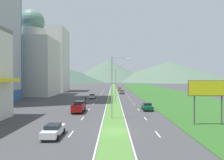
{
  "coord_description": "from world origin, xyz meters",
  "views": [
    {
      "loc": [
        -0.14,
        -25.89,
        6.66
      ],
      "look_at": [
        -0.56,
        54.59,
        5.68
      ],
      "focal_mm": 33.88,
      "sensor_mm": 36.0,
      "label": 1
    }
  ],
  "objects_px": {
    "car_2": "(53,130)",
    "car_4": "(147,106)",
    "billboard_roadside": "(208,91)",
    "pickup_truck_0": "(79,107)",
    "car_0": "(92,96)",
    "motorcycle_rider": "(86,101)",
    "street_lamp_mid": "(114,83)",
    "car_1": "(122,92)",
    "car_3": "(120,89)",
    "street_lamp_near": "(114,83)"
  },
  "relations": [
    {
      "from": "car_0",
      "to": "motorcycle_rider",
      "type": "height_order",
      "value": "motorcycle_rider"
    },
    {
      "from": "street_lamp_mid",
      "to": "motorcycle_rider",
      "type": "xyz_separation_m",
      "value": [
        -7.12,
        -4.49,
        -4.47
      ]
    },
    {
      "from": "billboard_roadside",
      "to": "car_1",
      "type": "relative_size",
      "value": 1.34
    },
    {
      "from": "street_lamp_mid",
      "to": "car_4",
      "type": "relative_size",
      "value": 2.18
    },
    {
      "from": "street_lamp_near",
      "to": "street_lamp_mid",
      "type": "distance_m",
      "value": 23.1
    },
    {
      "from": "car_2",
      "to": "car_3",
      "type": "relative_size",
      "value": 1.01
    },
    {
      "from": "street_lamp_near",
      "to": "car_4",
      "type": "distance_m",
      "value": 12.13
    },
    {
      "from": "street_lamp_mid",
      "to": "car_1",
      "type": "distance_m",
      "value": 29.29
    },
    {
      "from": "street_lamp_mid",
      "to": "pickup_truck_0",
      "type": "bearing_deg",
      "value": -112.33
    },
    {
      "from": "street_lamp_mid",
      "to": "billboard_roadside",
      "type": "xyz_separation_m",
      "value": [
        12.93,
        -27.7,
        -0.39
      ]
    },
    {
      "from": "street_lamp_near",
      "to": "car_3",
      "type": "height_order",
      "value": "street_lamp_near"
    },
    {
      "from": "car_1",
      "to": "car_3",
      "type": "relative_size",
      "value": 1.02
    },
    {
      "from": "street_lamp_near",
      "to": "car_3",
      "type": "xyz_separation_m",
      "value": [
        3.3,
        72.42,
        -4.93
      ]
    },
    {
      "from": "motorcycle_rider",
      "to": "billboard_roadside",
      "type": "bearing_deg",
      "value": -139.16
    },
    {
      "from": "car_1",
      "to": "pickup_truck_0",
      "type": "height_order",
      "value": "pickup_truck_0"
    },
    {
      "from": "car_1",
      "to": "motorcycle_rider",
      "type": "relative_size",
      "value": 2.33
    },
    {
      "from": "street_lamp_mid",
      "to": "pickup_truck_0",
      "type": "distance_m",
      "value": 18.56
    },
    {
      "from": "car_2",
      "to": "pickup_truck_0",
      "type": "distance_m",
      "value": 16.87
    },
    {
      "from": "car_0",
      "to": "motorcycle_rider",
      "type": "relative_size",
      "value": 2.19
    },
    {
      "from": "car_0",
      "to": "pickup_truck_0",
      "type": "bearing_deg",
      "value": -179.99
    },
    {
      "from": "billboard_roadside",
      "to": "car_2",
      "type": "height_order",
      "value": "billboard_roadside"
    },
    {
      "from": "car_2",
      "to": "car_4",
      "type": "distance_m",
      "value": 23.54
    },
    {
      "from": "car_0",
      "to": "car_3",
      "type": "bearing_deg",
      "value": -14.04
    },
    {
      "from": "car_3",
      "to": "motorcycle_rider",
      "type": "distance_m",
      "value": 54.78
    },
    {
      "from": "car_1",
      "to": "car_2",
      "type": "relative_size",
      "value": 1.01
    },
    {
      "from": "pickup_truck_0",
      "to": "street_lamp_near",
      "type": "bearing_deg",
      "value": -133.74
    },
    {
      "from": "car_0",
      "to": "pickup_truck_0",
      "type": "height_order",
      "value": "pickup_truck_0"
    },
    {
      "from": "billboard_roadside",
      "to": "motorcycle_rider",
      "type": "distance_m",
      "value": 30.95
    },
    {
      "from": "car_0",
      "to": "motorcycle_rider",
      "type": "xyz_separation_m",
      "value": [
        -0.25,
        -13.95,
        -0.01
      ]
    },
    {
      "from": "car_4",
      "to": "pickup_truck_0",
      "type": "distance_m",
      "value": 13.69
    },
    {
      "from": "billboard_roadside",
      "to": "car_0",
      "type": "height_order",
      "value": "billboard_roadside"
    },
    {
      "from": "billboard_roadside",
      "to": "car_1",
      "type": "height_order",
      "value": "billboard_roadside"
    },
    {
      "from": "street_lamp_mid",
      "to": "car_2",
      "type": "relative_size",
      "value": 1.94
    },
    {
      "from": "pickup_truck_0",
      "to": "motorcycle_rider",
      "type": "distance_m",
      "value": 12.23
    },
    {
      "from": "pickup_truck_0",
      "to": "car_4",
      "type": "bearing_deg",
      "value": -80.14
    },
    {
      "from": "street_lamp_near",
      "to": "street_lamp_mid",
      "type": "relative_size",
      "value": 1.12
    },
    {
      "from": "street_lamp_near",
      "to": "car_3",
      "type": "bearing_deg",
      "value": 87.39
    },
    {
      "from": "street_lamp_mid",
      "to": "car_0",
      "type": "height_order",
      "value": "street_lamp_mid"
    },
    {
      "from": "street_lamp_near",
      "to": "car_4",
      "type": "height_order",
      "value": "street_lamp_near"
    },
    {
      "from": "car_3",
      "to": "pickup_truck_0",
      "type": "bearing_deg",
      "value": -8.58
    },
    {
      "from": "car_2",
      "to": "street_lamp_near",
      "type": "bearing_deg",
      "value": -32.89
    },
    {
      "from": "car_3",
      "to": "street_lamp_near",
      "type": "bearing_deg",
      "value": -2.61
    },
    {
      "from": "street_lamp_near",
      "to": "pickup_truck_0",
      "type": "distance_m",
      "value": 10.38
    },
    {
      "from": "street_lamp_near",
      "to": "pickup_truck_0",
      "type": "relative_size",
      "value": 1.85
    },
    {
      "from": "car_0",
      "to": "car_3",
      "type": "xyz_separation_m",
      "value": [
        9.97,
        39.87,
        0.03
      ]
    },
    {
      "from": "billboard_roadside",
      "to": "pickup_truck_0",
      "type": "xyz_separation_m",
      "value": [
        -19.8,
        10.98,
        -3.84
      ]
    },
    {
      "from": "car_4",
      "to": "pickup_truck_0",
      "type": "height_order",
      "value": "pickup_truck_0"
    },
    {
      "from": "street_lamp_mid",
      "to": "car_1",
      "type": "relative_size",
      "value": 1.92
    },
    {
      "from": "car_4",
      "to": "motorcycle_rider",
      "type": "height_order",
      "value": "motorcycle_rider"
    },
    {
      "from": "car_3",
      "to": "motorcycle_rider",
      "type": "bearing_deg",
      "value": -10.76
    }
  ]
}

